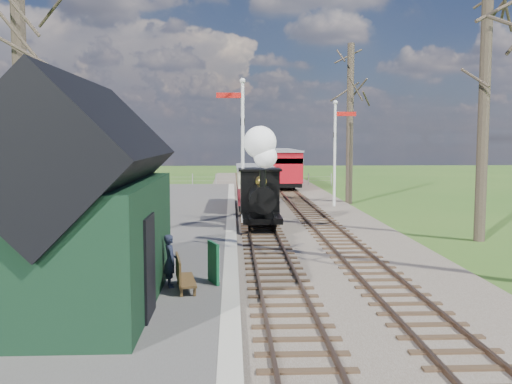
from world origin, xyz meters
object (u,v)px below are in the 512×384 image
locomotive (261,185)px  person (170,261)px  sign_board (214,263)px  station_shed (83,207)px  coach (255,185)px  red_carriage_a (284,168)px  semaphore_near (241,140)px  red_carriage_b (278,165)px  bench (182,274)px  semaphore_far (336,145)px

locomotive → person: bearing=-105.5°
sign_board → person: bearing=-162.1°
station_shed → coach: (4.30, 16.74, -0.90)m
person → red_carriage_a: bearing=-25.7°
station_shed → sign_board: size_ratio=6.31×
semaphore_near → sign_board: bearing=-94.6°
station_shed → sign_board: station_shed is taller
red_carriage_a → red_carriage_b: 5.50m
red_carriage_a → bench: size_ratio=3.90×
station_shed → semaphore_near: 12.58m
locomotive → bench: locomotive is taller
locomotive → coach: bearing=89.9°
station_shed → person: bearing=36.9°
semaphore_far → sign_board: 17.68m
station_shed → bench: 2.78m
red_carriage_a → person: red_carriage_a is taller
station_shed → semaphore_far: size_ratio=1.10×
semaphore_near → semaphore_far: (5.14, 6.00, -0.27)m
coach → red_carriage_a: red_carriage_a is taller
locomotive → person: 9.84m
sign_board → locomotive: bearing=80.0°
coach → sign_board: size_ratio=6.38×
semaphore_far → red_carriage_b: bearing=96.2°
semaphore_far → locomotive: (-4.39, -7.31, -1.49)m
red_carriage_b → person: size_ratio=4.35×
semaphore_near → red_carriage_b: bearing=81.4°
red_carriage_b → sign_board: red_carriage_b is taller
station_shed → red_carriage_b: size_ratio=1.15×
coach → bench: coach is taller
locomotive → red_carriage_b: (2.61, 23.58, -0.27)m
red_carriage_b → bench: (-4.93, -33.30, -1.02)m
red_carriage_a → sign_board: (-4.21, -27.18, -0.89)m
bench → semaphore_far: bearing=68.5°
station_shed → semaphore_near: bearing=73.6°
coach → sign_board: 15.26m
station_shed → locomotive: station_shed is taller
bench → locomotive: bearing=76.6°
red_carriage_b → person: (-5.23, -33.01, -0.76)m
semaphore_far → red_carriage_a: 11.05m
red_carriage_b → bench: size_ratio=3.90×
red_carriage_a → bench: bearing=-100.1°
semaphore_far → person: bearing=-112.7°
semaphore_near → red_carriage_b: 22.61m
locomotive → sign_board: locomotive is taller
semaphore_near → sign_board: size_ratio=6.23×
locomotive → red_carriage_a: size_ratio=0.73×
locomotive → bench: bearing=-103.4°
bench → sign_board: bearing=40.6°
semaphore_far → red_carriage_b: 16.45m
semaphore_near → red_carriage_a: size_ratio=1.14×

